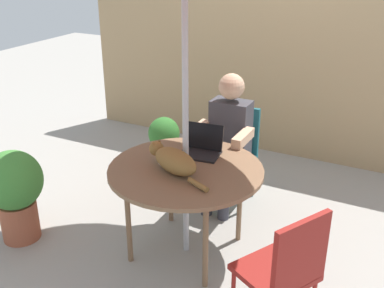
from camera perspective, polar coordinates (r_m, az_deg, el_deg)
The scene contains 10 objects.
ground_plane at distance 3.74m, azimuth -0.71°, elevation -12.82°, with size 14.00×14.00×0.00m, color gray.
fence_back at distance 5.16m, azimuth 10.39°, elevation 8.37°, with size 4.62×0.08×1.79m, color tan.
patio_table at distance 3.38m, azimuth -0.77°, elevation -3.74°, with size 1.13×1.13×0.72m.
chair_occupied at distance 4.21m, azimuth 5.12°, elevation -0.39°, with size 0.40×0.40×0.88m.
chair_empty at distance 2.79m, azimuth 11.52°, elevation -14.64°, with size 0.54×0.54×0.88m.
person_seated at distance 4.01m, azimuth 4.36°, elevation 1.02°, with size 0.48×0.48×1.22m.
laptop at distance 3.58m, azimuth 1.24°, elevation -0.13°, with size 0.33×0.29×0.21m.
cat at distance 3.28m, azimuth -2.34°, elevation -2.02°, with size 0.60×0.35×0.17m.
potted_plant_near_fence at distance 3.89m, azimuth -21.02°, elevation -5.22°, with size 0.46×0.46×0.76m.
potted_plant_by_chair at distance 4.88m, azimuth -3.45°, elevation 0.38°, with size 0.33×0.33×0.56m.
Camera 1 is at (1.40, -2.65, 2.22)m, focal length 43.32 mm.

